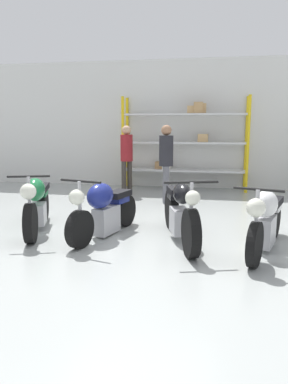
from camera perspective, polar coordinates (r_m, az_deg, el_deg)
The scene contains 9 objects.
ground_plane at distance 5.89m, azimuth -0.72°, elevation -7.40°, with size 30.00×30.00×0.00m, color #9EA3A0.
back_wall at distance 10.90m, azimuth 4.82°, elevation 10.21°, with size 30.00×0.08×3.60m.
shelving_rack at distance 10.51m, azimuth 6.25°, elevation 7.74°, with size 3.45×0.63×2.56m.
motorcycle_green at distance 6.56m, azimuth -16.03°, elevation -1.64°, with size 0.87×1.95×1.04m.
motorcycle_blue at distance 6.03m, azimuth -6.15°, elevation -2.55°, with size 0.83×1.88×1.00m.
motorcycle_black at distance 5.77m, azimuth 5.56°, elevation -3.11°, with size 0.93×2.11×1.04m.
motorcycle_white at distance 5.58m, azimuth 18.10°, elevation -3.98°, with size 0.87×2.00×1.01m.
person_browsing at distance 9.80m, azimuth -2.67°, elevation 5.86°, with size 0.45×0.45×1.77m.
person_near_rack at distance 8.53m, azimuth 3.39°, elevation 5.29°, with size 0.38×0.38×1.79m.
Camera 1 is at (1.10, -5.51, 1.77)m, focal length 35.00 mm.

